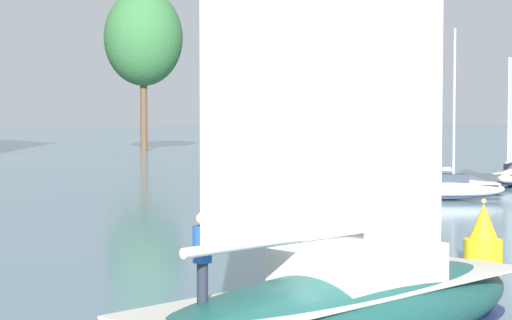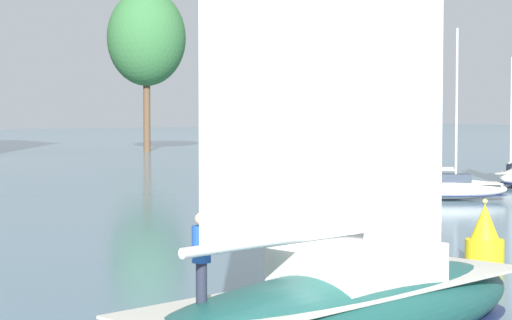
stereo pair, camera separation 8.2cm
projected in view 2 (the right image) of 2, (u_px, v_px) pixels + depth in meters
The scene contains 4 objects.
tree_shore_center at pixel (146, 38), 112.79m from camera, with size 8.91×8.91×18.35m.
sailboat_main at pixel (341, 304), 19.83m from camera, with size 11.85×5.42×15.71m.
sailboat_moored_near_marina at pixel (446, 188), 54.93m from camera, with size 6.73×5.43×9.42m.
channel_buoy at pixel (485, 241), 31.67m from camera, with size 1.24×1.24×2.23m.
Camera 2 is at (-12.41, -15.31, 5.16)m, focal length 70.00 mm.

